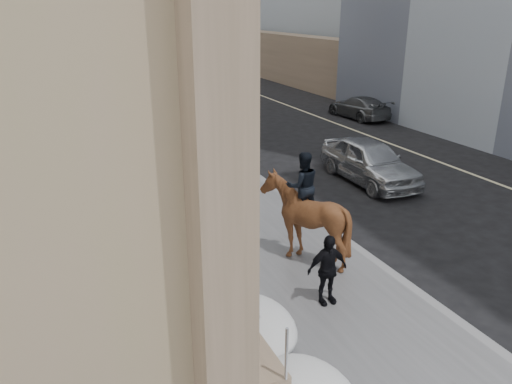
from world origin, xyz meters
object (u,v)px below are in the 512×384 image
mounted_horse_right (304,215)px  pedestrian (327,270)px  mounted_horse_left (201,238)px  car_grey (359,107)px  car_silver (369,161)px

mounted_horse_right → pedestrian: 2.07m
mounted_horse_left → car_grey: size_ratio=0.60×
mounted_horse_left → pedestrian: bearing=128.8°
mounted_horse_right → car_silver: mounted_horse_right is taller
car_silver → mounted_horse_left: bearing=-148.6°
pedestrian → car_grey: pedestrian is taller
mounted_horse_right → pedestrian: size_ratio=1.75×
car_silver → car_grey: size_ratio=1.07×
car_grey → pedestrian: bearing=50.4°
mounted_horse_left → car_grey: bearing=-142.2°
pedestrian → car_grey: (11.98, 16.27, -0.27)m
mounted_horse_left → car_grey: 20.04m
car_grey → mounted_horse_right: bearing=48.0°
car_silver → pedestrian: bearing=-129.7°
mounted_horse_left → mounted_horse_right: size_ratio=0.96×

